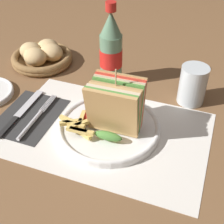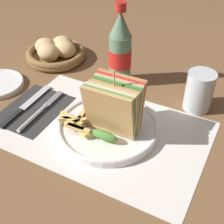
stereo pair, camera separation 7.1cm
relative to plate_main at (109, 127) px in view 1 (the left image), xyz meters
The scene contains 12 objects.
ground_plane 0.01m from the plate_main, 123.11° to the right, with size 4.00×4.00×0.00m, color brown.
placemat 0.01m from the plate_main, 103.10° to the right, with size 0.47×0.31×0.00m.
plate_main is the anchor object (origin of this frame).
club_sandwich 0.07m from the plate_main, ahead, with size 0.12×0.10×0.15m.
fries_pile 0.07m from the plate_main, 145.92° to the right, with size 0.10×0.07×0.02m.
ketchup_blob 0.05m from the plate_main, behind, with size 0.05×0.04×0.02m.
napkin 0.20m from the plate_main, behind, with size 0.14×0.18×0.00m.
fork 0.18m from the plate_main, 168.40° to the right, with size 0.02×0.18×0.01m.
knife 0.23m from the plate_main, behind, with size 0.02×0.19×0.00m.
coke_bottle_near 0.23m from the plate_main, 109.10° to the left, with size 0.06×0.06×0.23m.
glass_near 0.24m from the plate_main, 48.81° to the left, with size 0.07×0.07×0.10m.
bread_basket 0.37m from the plate_main, 144.08° to the left, with size 0.18×0.18×0.06m.
Camera 1 is at (0.20, -0.49, 0.49)m, focal length 50.00 mm.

